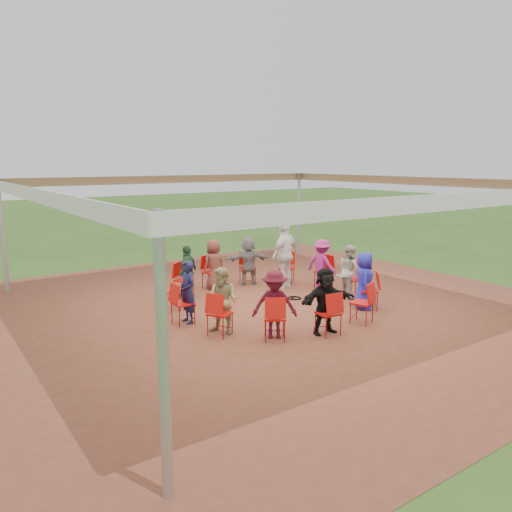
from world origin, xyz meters
TOP-DOWN VIEW (x-y plane):
  - ground at (0.00, 0.00)m, footprint 80.00×80.00m
  - dirt_patch at (0.00, 0.00)m, footprint 13.00×13.00m
  - tent at (0.00, 0.00)m, footprint 10.33×10.33m
  - chair_0 at (2.27, -0.54)m, footprint 0.53×0.51m
  - chair_1 at (2.26, 0.58)m, footprint 0.53×0.52m
  - chair_2 at (1.73, 1.56)m, footprint 0.61×0.61m
  - chair_3 at (0.81, 2.18)m, footprint 0.55×0.56m
  - chair_4 at (-0.30, 2.31)m, footprint 0.47×0.49m
  - chair_5 at (-1.34, 1.91)m, footprint 0.60×0.60m
  - chair_6 at (-2.07, 1.07)m, footprint 0.58×0.57m
  - chair_7 at (-2.33, -0.02)m, footprint 0.44×0.42m
  - chair_8 at (-2.05, -1.10)m, footprint 0.59×0.58m
  - chair_9 at (-1.31, -1.93)m, footprint 0.59×0.60m
  - chair_10 at (-0.26, -2.31)m, footprint 0.47×0.48m
  - chair_11 at (0.84, -2.17)m, footprint 0.55×0.56m
  - chair_12 at (1.76, -1.53)m, footprint 0.61×0.61m
  - person_seated_0 at (2.15, -0.51)m, footprint 0.52×0.73m
  - person_seated_1 at (2.14, 0.55)m, footprint 0.64×0.96m
  - person_seated_2 at (0.77, 2.07)m, footprint 1.34×0.88m
  - person_seated_3 at (-0.28, 2.19)m, footprint 0.71×0.45m
  - person_seated_4 at (-1.27, 1.81)m, footprint 0.88×0.79m
  - person_seated_5 at (-2.21, -0.02)m, footprint 0.33×0.50m
  - person_seated_6 at (-1.95, -1.04)m, footprint 0.65×0.76m
  - person_seated_7 at (-1.24, -1.83)m, footprint 0.97×0.85m
  - person_seated_8 at (-0.25, -2.20)m, footprint 1.30×0.61m
  - person_seated_9 at (1.67, -1.45)m, footprint 0.72×0.74m
  - standing_person at (1.39, 1.19)m, footprint 1.19×0.82m
  - cable_coil at (0.89, 0.14)m, footprint 0.36×0.36m
  - laptop at (1.99, -0.47)m, footprint 0.32×0.37m

SIDE VIEW (x-z plane):
  - ground at x=0.00m, z-range 0.00..0.00m
  - dirt_patch at x=0.00m, z-range 0.01..0.01m
  - cable_coil at x=0.89m, z-range 0.01..0.04m
  - chair_0 at x=2.27m, z-range 0.00..0.90m
  - chair_1 at x=2.26m, z-range 0.00..0.90m
  - chair_2 at x=1.73m, z-range 0.00..0.90m
  - chair_3 at x=0.81m, z-range 0.00..0.90m
  - chair_4 at x=-0.30m, z-range 0.00..0.90m
  - chair_5 at x=-1.34m, z-range 0.00..0.90m
  - chair_6 at x=-2.07m, z-range 0.00..0.90m
  - chair_7 at x=-2.33m, z-range 0.00..0.90m
  - chair_8 at x=-2.05m, z-range 0.00..0.90m
  - chair_9 at x=-1.31m, z-range 0.00..0.90m
  - chair_10 at x=-0.26m, z-range 0.00..0.90m
  - chair_11 at x=0.84m, z-range 0.00..0.90m
  - chair_12 at x=1.76m, z-range 0.00..0.90m
  - laptop at x=1.99m, z-range 0.53..0.75m
  - person_seated_0 at x=2.15m, z-range 0.01..1.36m
  - person_seated_1 at x=2.14m, z-range 0.01..1.36m
  - person_seated_2 at x=0.77m, z-range 0.01..1.36m
  - person_seated_3 at x=-0.28m, z-range 0.01..1.36m
  - person_seated_4 at x=-1.27m, z-range 0.01..1.36m
  - person_seated_5 at x=-2.21m, z-range 0.01..1.36m
  - person_seated_6 at x=-1.95m, z-range 0.01..1.36m
  - person_seated_7 at x=-1.24m, z-range 0.01..1.36m
  - person_seated_8 at x=-0.25m, z-range 0.01..1.36m
  - person_seated_9 at x=1.67m, z-range 0.01..1.36m
  - standing_person at x=1.39m, z-range 0.01..1.84m
  - tent at x=0.00m, z-range 0.87..3.87m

